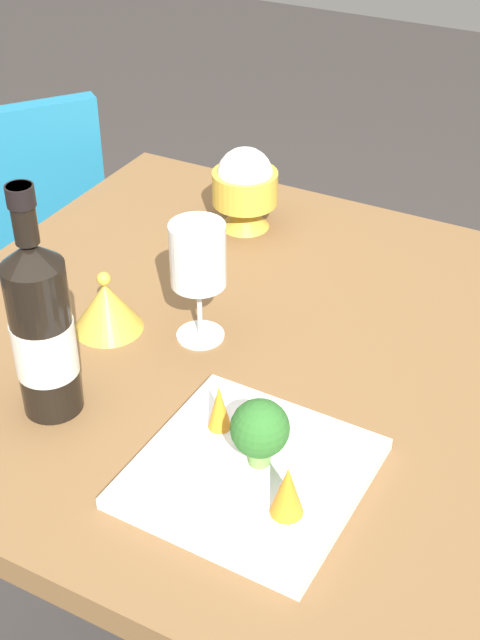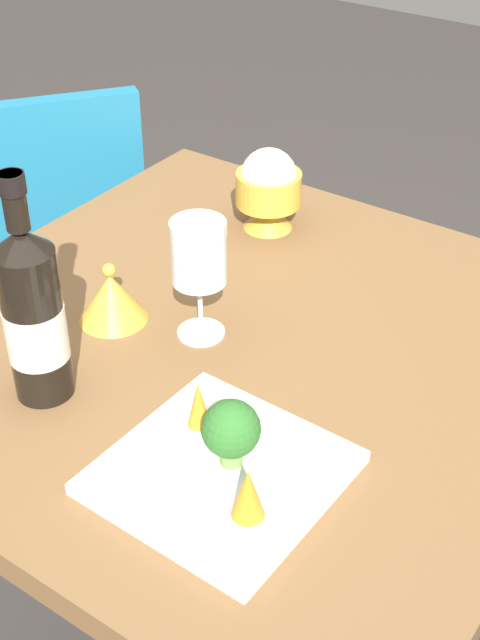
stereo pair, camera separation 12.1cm
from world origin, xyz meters
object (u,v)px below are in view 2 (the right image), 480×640
Objects in this scene: serving_plate at (221,473)px; broccoli_floret at (231,430)px; wine_bottle at (33,314)px; carrot_garnish_left at (248,493)px; wine_glass at (199,255)px; rice_bowl_lid at (112,297)px; chair_near_window at (50,228)px; rice_bowl at (269,188)px; carrot_garnish_right at (199,404)px.

broccoli_floret is at bearing -108.46° from serving_plate.
wine_bottle is 0.30m from serving_plate.
broccoli_floret reaches higher than serving_plate.
carrot_garnish_left reaches higher than serving_plate.
wine_glass is 0.16m from rice_bowl_lid.
rice_bowl is at bearing -56.65° from chair_near_window.
chair_near_window is 0.84m from wine_glass.
carrot_garnish_left is (-0.06, 0.05, -0.02)m from broccoli_floret.
serving_plate is at bearing 118.27° from rice_bowl.
serving_plate is (-0.28, 0.52, -0.07)m from rice_bowl.
wine_bottle is at bearing -5.95° from carrot_garnish_left.
chair_near_window is at bearing -31.90° from broccoli_floret.
rice_bowl reaches higher than chair_near_window.
wine_glass reaches higher than serving_plate.
wine_bottle is 1.21× the size of serving_plate.
wine_glass reaches higher than broccoli_floret.
carrot_garnish_right is (0.13, -0.08, -0.00)m from carrot_garnish_left.
wine_bottle reaches higher than chair_near_window.
rice_bowl_lid is at bearing -28.12° from serving_plate.
rice_bowl is 2.26× the size of carrot_garnish_right.
carrot_garnish_left is at bearing 146.82° from carrot_garnish_right.
rice_bowl_lid is at bearing 19.10° from wine_glass.
broccoli_floret is at bearing 154.23° from rice_bowl_lid.
broccoli_floret is 1.32× the size of carrot_garnish_left.
wine_bottle is 0.23m from carrot_garnish_right.
rice_bowl_lid is at bearing -78.02° from wine_bottle.
wine_glass is 0.22m from carrot_garnish_right.
carrot_garnish_left is at bearing 121.58° from rice_bowl.
rice_bowl reaches higher than broccoli_floret.
serving_plate is at bearing 151.88° from rice_bowl_lid.
rice_bowl is 0.59m from broccoli_floret.
wine_bottle is 3.10× the size of rice_bowl_lid.
chair_near_window is at bearing -43.46° from wine_bottle.
rice_bowl is at bearing -65.65° from carrot_garnish_right.
carrot_garnish_right is at bearing -167.03° from wine_bottle.
rice_bowl_lid is (0.04, -0.17, -0.08)m from wine_bottle.
broccoli_floret reaches higher than rice_bowl_lid.
broccoli_floret is at bearing -84.85° from chair_near_window.
chair_near_window is at bearing -3.69° from rice_bowl.
chair_near_window is 1.07m from broccoli_floret.
rice_bowl_lid is 1.59× the size of carrot_garnish_right.
rice_bowl is (0.00, -0.53, -0.05)m from wine_bottle.
wine_bottle reaches higher than carrot_garnish_right.
wine_bottle reaches higher than serving_plate.
wine_bottle is at bearing 0.86° from serving_plate.
wine_bottle is at bearing 3.67° from broccoli_floret.
chair_near_window is 13.04× the size of carrot_garnish_left.
wine_bottle is 0.19m from rice_bowl_lid.
carrot_garnish_left is (-0.34, 0.04, -0.07)m from wine_bottle.
rice_bowl_lid is at bearing -25.77° from broccoli_floret.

